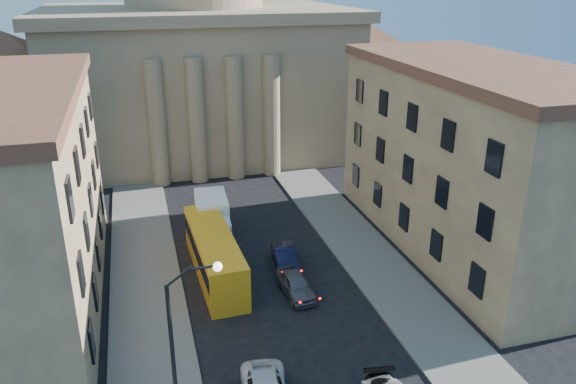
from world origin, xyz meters
The scene contains 9 objects.
sidewalk_left centered at (-8.50, 18.00, 0.07)m, with size 5.00×60.00×0.15m, color #615F59.
sidewalk_right centered at (8.50, 18.00, 0.07)m, with size 5.00×60.00×0.15m, color #615F59.
church centered at (0.00, 55.47, 11.88)m, with size 68.02×28.76×36.60m.
building_right centered at (17.00, 22.00, 7.42)m, with size 11.60×26.60×14.70m.
street_lamp centered at (-6.97, 8.00, 5.29)m, with size 2.62×0.44×8.83m.
car_right_far centered at (1.48, 18.12, 0.75)m, with size 1.78×4.42×1.51m, color #545359.
car_right_distant centered at (1.81, 22.04, 0.75)m, with size 1.60×4.58×1.51m, color black.
city_bus centered at (-3.50, 22.40, 1.76)m, with size 3.09×11.68×3.27m.
box_truck centered at (-2.73, 28.24, 1.67)m, with size 2.90×6.57×3.53m.
Camera 1 is at (-8.11, -14.17, 20.94)m, focal length 35.00 mm.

